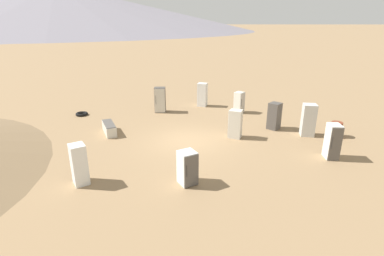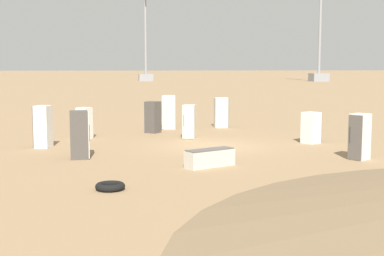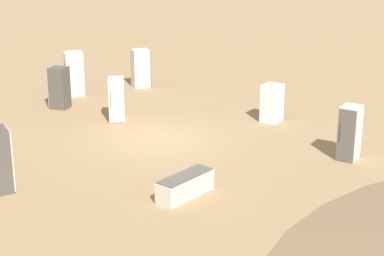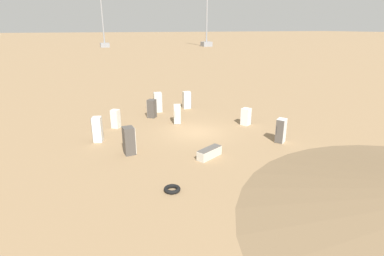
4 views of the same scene
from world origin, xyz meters
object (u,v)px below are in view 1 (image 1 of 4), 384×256
object	(u,v)px
discarded_fridge_6	(308,120)
discarded_fridge_4	(202,95)
discarded_fridge_8	(188,168)
discarded_fridge_2	(333,142)
discarded_fridge_0	(274,116)
discarded_fridge_5	(79,164)
discarded_fridge_7	(239,102)
rusty_barrel	(336,129)
discarded_fridge_9	(235,124)
scrap_tire	(82,114)
discarded_fridge_3	(109,128)
discarded_fridge_1	(160,100)

from	to	relation	value
discarded_fridge_6	discarded_fridge_4	bearing A→B (deg)	141.82
discarded_fridge_6	discarded_fridge_8	world-z (taller)	discarded_fridge_6
discarded_fridge_2	discarded_fridge_6	world-z (taller)	discarded_fridge_6
discarded_fridge_2	discarded_fridge_8	size ratio (longest dim) A/B	1.21
discarded_fridge_0	discarded_fridge_6	bearing A→B (deg)	9.33
discarded_fridge_4	discarded_fridge_8	distance (m)	11.91
discarded_fridge_5	discarded_fridge_8	xyz separation A→B (m)	(-4.40, -0.16, -0.15)
discarded_fridge_0	discarded_fridge_5	size ratio (longest dim) A/B	0.96
discarded_fridge_7	rusty_barrel	size ratio (longest dim) A/B	1.73
discarded_fridge_6	rusty_barrel	world-z (taller)	discarded_fridge_6
discarded_fridge_9	scrap_tire	xyz separation A→B (m)	(10.44, -3.84, -0.72)
discarded_fridge_4	discarded_fridge_6	xyz separation A→B (m)	(-6.16, 6.13, 0.03)
discarded_fridge_3	discarded_fridge_9	xyz separation A→B (m)	(-7.40, 0.40, 0.51)
discarded_fridge_1	discarded_fridge_2	world-z (taller)	discarded_fridge_1
discarded_fridge_6	discarded_fridge_7	size ratio (longest dim) A/B	1.24
discarded_fridge_8	scrap_tire	distance (m)	12.13
discarded_fridge_1	discarded_fridge_2	size ratio (longest dim) A/B	1.06
discarded_fridge_3	discarded_fridge_5	size ratio (longest dim) A/B	1.09
discarded_fridge_4	discarded_fridge_5	size ratio (longest dim) A/B	1.05
discarded_fridge_0	scrap_tire	xyz separation A→B (m)	(12.99, -2.28, -0.73)
discarded_fridge_3	discarded_fridge_4	bearing A→B (deg)	22.36
discarded_fridge_3	discarded_fridge_4	size ratio (longest dim) A/B	1.04
discarded_fridge_3	discarded_fridge_5	xyz separation A→B (m)	(-0.57, 5.81, 0.55)
discarded_fridge_0	rusty_barrel	bearing A→B (deg)	21.19
discarded_fridge_3	discarded_fridge_7	world-z (taller)	discarded_fridge_7
discarded_fridge_7	scrap_tire	bearing A→B (deg)	-47.09
discarded_fridge_6	discarded_fridge_8	size ratio (longest dim) A/B	1.33
discarded_fridge_2	discarded_fridge_5	bearing A→B (deg)	15.12
discarded_fridge_8	discarded_fridge_9	distance (m)	5.78
discarded_fridge_2	discarded_fridge_7	size ratio (longest dim) A/B	1.13
discarded_fridge_7	rusty_barrel	bearing A→B (deg)	84.68
discarded_fridge_0	discarded_fridge_1	xyz separation A→B (m)	(7.53, -3.38, 0.08)
discarded_fridge_3	discarded_fridge_6	world-z (taller)	discarded_fridge_6
discarded_fridge_9	rusty_barrel	size ratio (longest dim) A/B	1.87
discarded_fridge_7	rusty_barrel	xyz separation A→B (m)	(-5.09, 4.63, -0.32)
discarded_fridge_6	discarded_fridge_8	xyz separation A→B (m)	(6.68, 5.77, -0.23)
discarded_fridge_9	rusty_barrel	world-z (taller)	discarded_fridge_9
discarded_fridge_3	discarded_fridge_9	size ratio (longest dim) A/B	1.15
discarded_fridge_7	discarded_fridge_2	bearing A→B (deg)	62.89
discarded_fridge_9	rusty_barrel	bearing A→B (deg)	-67.39
discarded_fridge_6	scrap_tire	world-z (taller)	discarded_fridge_6
discarded_fridge_0	discarded_fridge_8	bearing A→B (deg)	-85.32
discarded_fridge_1	discarded_fridge_6	xyz separation A→B (m)	(-9.23, 4.43, 0.03)
discarded_fridge_0	discarded_fridge_5	world-z (taller)	discarded_fridge_5
discarded_fridge_1	discarded_fridge_4	distance (m)	3.51
discarded_fridge_3	discarded_fridge_7	size ratio (longest dim) A/B	1.25
discarded_fridge_6	scrap_tire	distance (m)	15.09
discarded_fridge_3	discarded_fridge_4	xyz separation A→B (m)	(-5.49, -6.26, 0.60)
discarded_fridge_2	rusty_barrel	world-z (taller)	discarded_fridge_2
discarded_fridge_5	scrap_tire	size ratio (longest dim) A/B	2.05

